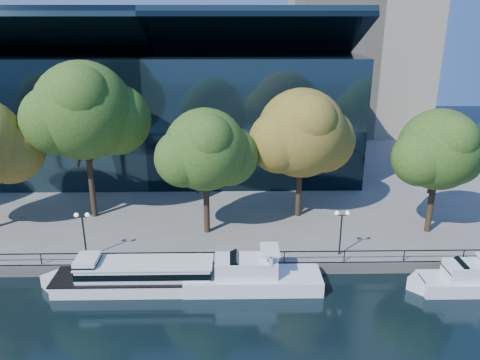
{
  "coord_description": "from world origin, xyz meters",
  "views": [
    {
      "loc": [
        5.69,
        -31.1,
        20.25
      ],
      "look_at": [
        6.43,
        8.0,
        6.59
      ],
      "focal_mm": 35.0,
      "sensor_mm": 36.0,
      "label": 1
    }
  ],
  "objects_px": {
    "tour_boat": "(135,275)",
    "tree_5": "(440,151)",
    "lamp_2": "(341,222)",
    "cruiser_far": "(468,279)",
    "lamp_1": "(83,225)",
    "cruiser_near": "(247,276)",
    "tree_2": "(86,113)",
    "tree_3": "(207,151)",
    "tree_4": "(303,135)"
  },
  "relations": [
    {
      "from": "tree_2",
      "to": "lamp_1",
      "type": "bearing_deg",
      "value": -80.39
    },
    {
      "from": "cruiser_near",
      "to": "tree_3",
      "type": "bearing_deg",
      "value": 112.17
    },
    {
      "from": "lamp_1",
      "to": "lamp_2",
      "type": "xyz_separation_m",
      "value": [
        21.56,
        0.0,
        0.0
      ]
    },
    {
      "from": "tour_boat",
      "to": "cruiser_near",
      "type": "height_order",
      "value": "cruiser_near"
    },
    {
      "from": "tour_boat",
      "to": "tree_5",
      "type": "distance_m",
      "value": 28.51
    },
    {
      "from": "lamp_1",
      "to": "lamp_2",
      "type": "height_order",
      "value": "same"
    },
    {
      "from": "cruiser_near",
      "to": "tree_2",
      "type": "height_order",
      "value": "tree_2"
    },
    {
      "from": "cruiser_near",
      "to": "lamp_2",
      "type": "xyz_separation_m",
      "value": [
        8.05,
        3.56,
        2.91
      ]
    },
    {
      "from": "cruiser_far",
      "to": "tour_boat",
      "type": "bearing_deg",
      "value": 178.33
    },
    {
      "from": "tree_5",
      "to": "lamp_2",
      "type": "relative_size",
      "value": 2.9
    },
    {
      "from": "cruiser_far",
      "to": "tree_4",
      "type": "relative_size",
      "value": 0.71
    },
    {
      "from": "cruiser_far",
      "to": "tree_5",
      "type": "xyz_separation_m",
      "value": [
        0.35,
        8.56,
        7.92
      ]
    },
    {
      "from": "tour_boat",
      "to": "tree_3",
      "type": "relative_size",
      "value": 1.24
    },
    {
      "from": "tree_3",
      "to": "cruiser_near",
      "type": "bearing_deg",
      "value": -67.83
    },
    {
      "from": "tour_boat",
      "to": "tree_2",
      "type": "xyz_separation_m",
      "value": [
        -6.24,
        12.0,
        10.49
      ]
    },
    {
      "from": "tour_boat",
      "to": "lamp_2",
      "type": "distance_m",
      "value": 17.35
    },
    {
      "from": "cruiser_near",
      "to": "lamp_2",
      "type": "distance_m",
      "value": 9.27
    },
    {
      "from": "cruiser_near",
      "to": "tree_4",
      "type": "xyz_separation_m",
      "value": [
        5.8,
        11.9,
        8.4
      ]
    },
    {
      "from": "cruiser_far",
      "to": "tree_2",
      "type": "distance_m",
      "value": 36.26
    },
    {
      "from": "cruiser_far",
      "to": "tree_3",
      "type": "bearing_deg",
      "value": 156.83
    },
    {
      "from": "tree_2",
      "to": "tree_4",
      "type": "height_order",
      "value": "tree_2"
    },
    {
      "from": "tree_3",
      "to": "tree_2",
      "type": "bearing_deg",
      "value": 161.23
    },
    {
      "from": "cruiser_far",
      "to": "lamp_1",
      "type": "height_order",
      "value": "lamp_1"
    },
    {
      "from": "tree_2",
      "to": "tree_5",
      "type": "distance_m",
      "value": 32.94
    },
    {
      "from": "tree_4",
      "to": "tree_5",
      "type": "height_order",
      "value": "tree_4"
    },
    {
      "from": "cruiser_near",
      "to": "tree_5",
      "type": "relative_size",
      "value": 1.02
    },
    {
      "from": "lamp_2",
      "to": "tree_5",
      "type": "bearing_deg",
      "value": 24.73
    },
    {
      "from": "cruiser_far",
      "to": "tree_5",
      "type": "height_order",
      "value": "tree_5"
    },
    {
      "from": "cruiser_near",
      "to": "tree_4",
      "type": "bearing_deg",
      "value": 64.02
    },
    {
      "from": "tree_3",
      "to": "lamp_1",
      "type": "bearing_deg",
      "value": -155.51
    },
    {
      "from": "cruiser_far",
      "to": "cruiser_near",
      "type": "bearing_deg",
      "value": 177.96
    },
    {
      "from": "tree_4",
      "to": "lamp_2",
      "type": "distance_m",
      "value": 10.23
    },
    {
      "from": "tree_2",
      "to": "tree_3",
      "type": "xyz_separation_m",
      "value": [
        11.63,
        -3.95,
        -2.76
      ]
    },
    {
      "from": "tree_2",
      "to": "tree_4",
      "type": "distance_m",
      "value": 20.89
    },
    {
      "from": "tour_boat",
      "to": "cruiser_far",
      "type": "height_order",
      "value": "cruiser_far"
    },
    {
      "from": "tree_2",
      "to": "tree_5",
      "type": "xyz_separation_m",
      "value": [
        32.55,
        -4.2,
        -2.79
      ]
    },
    {
      "from": "cruiser_far",
      "to": "tree_4",
      "type": "xyz_separation_m",
      "value": [
        -11.44,
        12.52,
        8.51
      ]
    },
    {
      "from": "tree_4",
      "to": "lamp_1",
      "type": "distance_m",
      "value": 21.74
    },
    {
      "from": "tree_2",
      "to": "tree_4",
      "type": "xyz_separation_m",
      "value": [
        20.77,
        -0.25,
        -2.2
      ]
    },
    {
      "from": "cruiser_far",
      "to": "lamp_2",
      "type": "xyz_separation_m",
      "value": [
        -9.19,
        4.17,
        3.03
      ]
    },
    {
      "from": "tour_boat",
      "to": "lamp_2",
      "type": "height_order",
      "value": "lamp_2"
    },
    {
      "from": "cruiser_near",
      "to": "cruiser_far",
      "type": "relative_size",
      "value": 1.29
    },
    {
      "from": "lamp_2",
      "to": "tree_3",
      "type": "bearing_deg",
      "value": 157.84
    },
    {
      "from": "tree_5",
      "to": "lamp_1",
      "type": "relative_size",
      "value": 2.9
    },
    {
      "from": "tree_3",
      "to": "tree_5",
      "type": "bearing_deg",
      "value": -0.67
    },
    {
      "from": "cruiser_near",
      "to": "tree_2",
      "type": "relative_size",
      "value": 0.76
    },
    {
      "from": "cruiser_near",
      "to": "tree_3",
      "type": "xyz_separation_m",
      "value": [
        -3.34,
        8.19,
        7.84
      ]
    },
    {
      "from": "tree_3",
      "to": "tree_4",
      "type": "xyz_separation_m",
      "value": [
        9.14,
        3.71,
        0.56
      ]
    },
    {
      "from": "tree_2",
      "to": "tree_3",
      "type": "bearing_deg",
      "value": -18.77
    },
    {
      "from": "tour_boat",
      "to": "lamp_2",
      "type": "xyz_separation_m",
      "value": [
        16.77,
        3.41,
        2.8
      ]
    }
  ]
}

